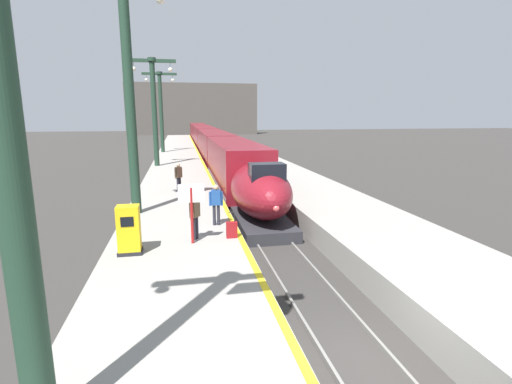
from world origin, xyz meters
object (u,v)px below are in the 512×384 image
Objects in this scene: station_column_far at (154,102)px; passenger_far_waiting at (216,202)px; highspeed_train_main at (209,141)px; rolling_suitcase at (232,230)px; station_column_mid at (128,77)px; passenger_mid_platform at (179,175)px; ticket_machine_yellow at (129,232)px; station_column_distant at (161,105)px; departure_info_board at (191,202)px; passenger_near_edge at (195,213)px.

station_column_far reaches higher than passenger_far_waiting.
passenger_far_waiting is (-2.47, -36.57, 0.07)m from highspeed_train_main.
station_column_mid is at bearing 130.80° from rolling_suitcase.
passenger_far_waiting is (3.43, -19.53, -4.53)m from station_column_far.
passenger_mid_platform is 1.06× the size of ticket_machine_yellow.
departure_info_board is at bearing -86.03° from station_column_distant.
passenger_mid_platform is at bearing 92.86° from departure_info_board.
highspeed_train_main is at bearing 84.81° from departure_info_board.
highspeed_train_main is 7.40× the size of station_column_mid.
station_column_far is at bearing 99.95° from passenger_far_waiting.
highspeed_train_main is 8.62m from station_column_distant.
passenger_near_edge is at bearing -95.07° from highspeed_train_main.
passenger_far_waiting is (3.43, -32.39, -4.64)m from station_column_distant.
passenger_near_edge is (2.51, -4.38, -5.06)m from station_column_mid.
passenger_far_waiting is at bearing 63.50° from departure_info_board.
station_column_distant reaches higher than station_column_far.
station_column_mid is at bearing -90.00° from station_column_far.
passenger_near_edge is 0.80× the size of departure_info_board.
departure_info_board is (0.47, -9.41, 0.52)m from passenger_mid_platform.
highspeed_train_main is 38.81m from departure_info_board.
station_column_distant is 34.49m from passenger_near_edge.
station_column_far is 21.85m from passenger_near_edge.
station_column_distant reaches higher than passenger_near_edge.
station_column_far is 22.23m from rolling_suitcase.
passenger_far_waiting is at bearing -80.05° from station_column_far.
station_column_mid is 1.08× the size of station_column_distant.
station_column_mid reaches higher than departure_info_board.
station_column_far is (0.00, 16.84, -0.53)m from station_column_mid.
station_column_distant is at bearing -144.73° from highspeed_train_main.
passenger_mid_platform is (1.92, -25.07, -4.64)m from station_column_distant.
highspeed_train_main is 47.01× the size of ticket_machine_yellow.
departure_info_board is at bearing -63.39° from station_column_mid.
departure_info_board reaches higher than rolling_suitcase.
rolling_suitcase is (3.83, -21.27, -5.21)m from station_column_far.
passenger_far_waiting reaches higher than rolling_suitcase.
station_column_far is at bearing 90.90° from ticket_machine_yellow.
rolling_suitcase is 1.90m from departure_info_board.
passenger_mid_platform is (-0.59, 9.02, 0.00)m from passenger_near_edge.
station_column_mid is 29.70m from station_column_distant.
ticket_machine_yellow is at bearing -154.91° from passenger_near_edge.
departure_info_board is at bearing 16.98° from ticket_machine_yellow.
station_column_distant reaches higher than departure_info_board.
ticket_machine_yellow is 0.75× the size of departure_info_board.
passenger_far_waiting is at bearing -78.37° from passenger_mid_platform.
passenger_near_edge is 2.40m from ticket_machine_yellow.
station_column_mid is at bearing 141.86° from passenger_far_waiting.
ticket_machine_yellow is at bearing -98.89° from passenger_mid_platform.
rolling_suitcase is (-2.07, -38.31, -0.62)m from highspeed_train_main.
passenger_far_waiting is at bearing 41.30° from ticket_machine_yellow.
station_column_far reaches higher than departure_info_board.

